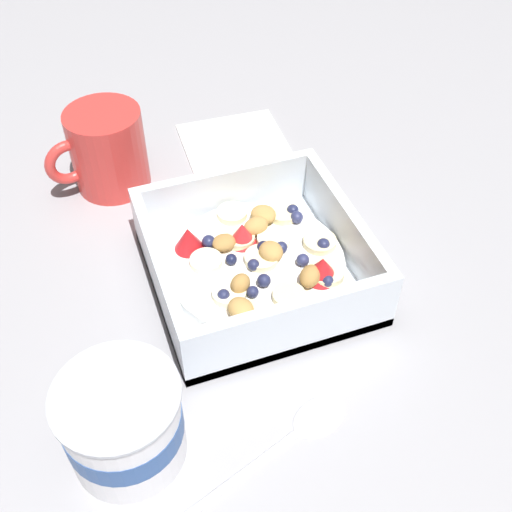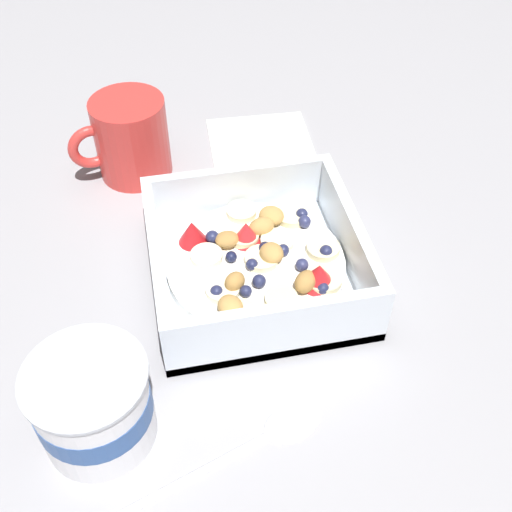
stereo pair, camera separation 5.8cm
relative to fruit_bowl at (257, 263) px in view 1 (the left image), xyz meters
The scene contains 6 objects.
ground_plane 0.03m from the fruit_bowl, 34.87° to the left, with size 2.40×2.40×0.00m, color #9E9EA3.
fruit_bowl is the anchor object (origin of this frame).
spoon 0.17m from the fruit_bowl, 169.89° to the left, with size 0.07×0.17×0.01m.
yogurt_cup 0.20m from the fruit_bowl, 131.76° to the left, with size 0.09×0.09×0.08m.
coffee_mug 0.22m from the fruit_bowl, 28.60° to the left, with size 0.08×0.11×0.09m.
folded_napkin 0.21m from the fruit_bowl, 13.00° to the right, with size 0.12×0.12×0.01m, color white.
Camera 1 is at (-0.40, 0.13, 0.44)m, focal length 44.08 mm.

